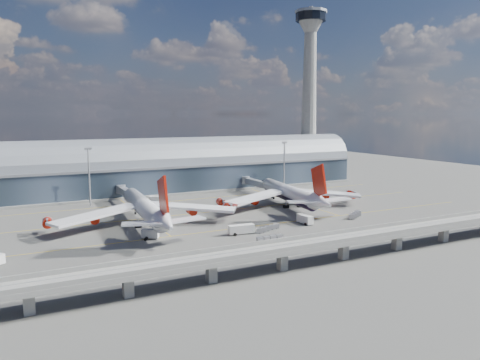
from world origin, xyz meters
name	(u,v)px	position (x,y,z in m)	size (l,w,h in m)	color
ground	(250,220)	(0.00, 0.00, 0.00)	(500.00, 500.00, 0.00)	#474744
taxi_lines	(226,209)	(0.00, 22.11, 0.01)	(200.00, 80.12, 0.01)	gold
terminal	(180,169)	(0.00, 77.99, 11.34)	(200.00, 30.00, 28.00)	#212B37
control_tower	(309,95)	(85.00, 83.00, 51.64)	(19.00, 19.00, 103.00)	gray
guideway	(344,240)	(0.00, -55.00, 5.29)	(220.00, 8.50, 7.20)	gray
floodlight_mast_left	(89,175)	(-50.00, 55.00, 13.63)	(3.00, 0.70, 25.70)	gray
floodlight_mast_right	(284,164)	(50.00, 55.00, 13.63)	(3.00, 0.70, 25.70)	gray
airliner_left	(146,209)	(-38.22, 8.11, 6.33)	(69.25, 72.77, 22.16)	white
airliner_right	(291,194)	(27.76, 14.21, 5.65)	(65.56, 68.58, 21.79)	white
jet_bridge_left	(126,192)	(-34.55, 53.12, 5.18)	(4.40, 28.00, 7.25)	gray
jet_bridge_right	(257,183)	(31.54, 51.18, 5.18)	(4.40, 32.00, 7.25)	gray
service_truck_1	(150,234)	(-41.92, -9.62, 1.59)	(5.96, 4.95, 3.16)	silver
service_truck_2	(241,229)	(-13.01, -17.93, 1.66)	(9.05, 3.53, 3.20)	silver
service_truck_3	(305,219)	(14.62, -15.41, 1.70)	(3.18, 7.02, 3.32)	silver
service_truck_4	(296,200)	(34.38, 19.97, 1.32)	(2.82, 4.78, 2.62)	silver
service_truck_5	(156,199)	(-22.03, 49.91, 1.52)	(6.42, 5.42, 2.98)	silver
cargo_train_0	(270,239)	(-8.94, -29.78, 0.84)	(9.67, 1.91, 1.60)	gray
cargo_train_1	(268,228)	(-2.66, -17.94, 0.81)	(11.40, 5.55, 1.55)	gray
cargo_train_2	(355,215)	(38.42, -15.05, 0.95)	(10.22, 7.28, 1.83)	gray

